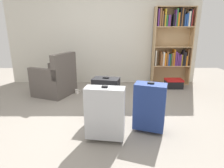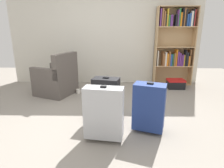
# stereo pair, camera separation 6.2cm
# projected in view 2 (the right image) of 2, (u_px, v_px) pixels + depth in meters

# --- Properties ---
(ground_plane) EXTENTS (8.43, 8.43, 0.00)m
(ground_plane) POSITION_uv_depth(u_px,v_px,m) (99.00, 119.00, 2.88)
(ground_plane) COLOR gray
(back_wall) EXTENTS (4.82, 0.10, 2.60)m
(back_wall) POSITION_uv_depth(u_px,v_px,m) (105.00, 32.00, 4.68)
(back_wall) COLOR beige
(back_wall) RESTS_ON ground
(bookshelf) EXTENTS (0.94, 0.27, 1.89)m
(bookshelf) POSITION_uv_depth(u_px,v_px,m) (175.00, 43.00, 4.54)
(bookshelf) COLOR tan
(bookshelf) RESTS_ON ground
(armchair) EXTENTS (0.91, 0.91, 0.90)m
(armchair) POSITION_uv_depth(u_px,v_px,m) (57.00, 80.00, 3.97)
(armchair) COLOR #59514C
(armchair) RESTS_ON ground
(mug) EXTENTS (0.12, 0.08, 0.10)m
(mug) POSITION_uv_depth(u_px,v_px,m) (78.00, 91.00, 4.08)
(mug) COLOR white
(mug) RESTS_ON ground
(storage_box) EXTENTS (0.40, 0.29, 0.22)m
(storage_box) POSITION_uv_depth(u_px,v_px,m) (176.00, 84.00, 4.43)
(storage_box) COLOR black
(storage_box) RESTS_ON ground
(suitcase_silver) EXTENTS (0.49, 0.26, 0.71)m
(suitcase_silver) POSITION_uv_depth(u_px,v_px,m) (104.00, 113.00, 2.23)
(suitcase_silver) COLOR #B7BABF
(suitcase_silver) RESTS_ON ground
(suitcase_navy_blue) EXTENTS (0.46, 0.36, 0.69)m
(suitcase_navy_blue) POSITION_uv_depth(u_px,v_px,m) (149.00, 107.00, 2.44)
(suitcase_navy_blue) COLOR navy
(suitcase_navy_blue) RESTS_ON ground
(suitcase_black) EXTENTS (0.44, 0.33, 0.67)m
(suitcase_black) POSITION_uv_depth(u_px,v_px,m) (106.00, 97.00, 2.82)
(suitcase_black) COLOR black
(suitcase_black) RESTS_ON ground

